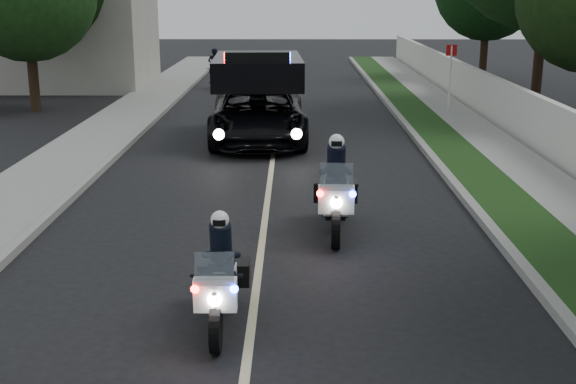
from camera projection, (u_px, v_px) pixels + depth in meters
The scene contains 19 objects.
ground at pixel (247, 361), 8.84m from camera, with size 120.00×120.00×0.00m, color black.
curb_right at pixel (438, 165), 18.44m from camera, with size 0.20×60.00×0.15m, color gray.
grass_verge at pixel (467, 165), 18.44m from camera, with size 1.20×60.00×0.16m, color #193814.
sidewalk_right at pixel (520, 165), 18.42m from camera, with size 1.40×60.00×0.16m, color gray.
property_wall at pixel (563, 138), 18.24m from camera, with size 0.22×60.00×1.50m, color beige.
curb_left at pixel (105, 164), 18.51m from camera, with size 0.20×60.00×0.15m, color gray.
sidewalk_left at pixel (61, 164), 18.51m from camera, with size 2.00×60.00×0.16m, color gray.
building_far at pixel (55, 7), 33.11m from camera, with size 8.00×6.00×7.00m, color #A8A396.
lane_marking at pixel (272, 167), 18.49m from camera, with size 0.12×50.00×0.01m, color #BFB78C.
police_moto_left at pixel (222, 324), 9.82m from camera, with size 0.62×1.79×1.52m, color white, non-canonical shape.
police_moto_right at pixel (335, 232), 13.58m from camera, with size 0.73×2.09×1.77m, color silver, non-canonical shape.
police_suv at pixel (258, 141), 21.79m from camera, with size 2.68×5.78×2.81m, color black.
bicycle at pixel (215, 88), 33.40m from camera, with size 0.63×1.82×0.95m, color black.
cyclist at pixel (215, 88), 33.40m from camera, with size 0.56×0.37×1.56m, color black.
sign_post at pixel (448, 114), 26.55m from camera, with size 0.39×0.39×2.48m, color #9D0B14, non-canonical shape.
tree_right_d at pixel (534, 109), 27.62m from camera, with size 7.62×7.62×12.71m, color #194316, non-canonical shape.
tree_right_e at pixel (482, 79), 36.80m from camera, with size 5.12×5.12×8.53m, color #113510, non-canonical shape.
tree_left_near at pixel (36, 111), 27.16m from camera, with size 4.87×4.87×8.12m, color #1A4115, non-canonical shape.
tree_left_far at pixel (63, 92), 32.13m from camera, with size 5.17×5.17×8.61m, color black, non-canonical shape.
Camera 1 is at (0.55, -8.01, 4.23)m, focal length 46.89 mm.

